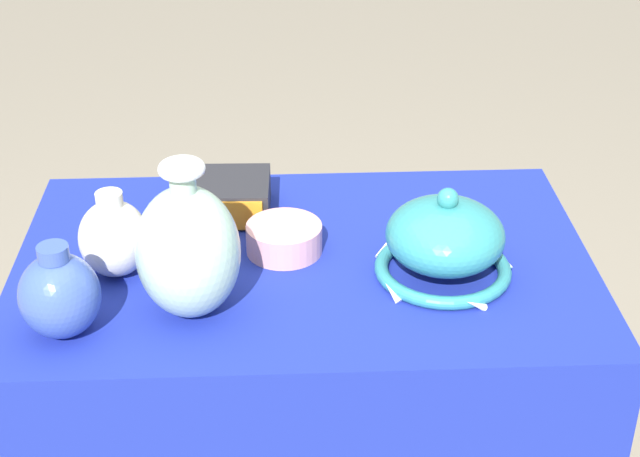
% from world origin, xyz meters
% --- Properties ---
extents(display_table, '(0.95, 0.62, 0.75)m').
position_xyz_m(display_table, '(0.00, -0.02, 0.65)').
color(display_table, olive).
rests_on(display_table, ground_plane).
extents(vase_tall_bulbous, '(0.16, 0.16, 0.25)m').
position_xyz_m(vase_tall_bulbous, '(-0.17, -0.15, 0.86)').
color(vase_tall_bulbous, '#A8CCB7').
rests_on(vase_tall_bulbous, display_table).
extents(vase_dome_bell, '(0.23, 0.23, 0.16)m').
position_xyz_m(vase_dome_bell, '(0.22, -0.07, 0.81)').
color(vase_dome_bell, teal).
rests_on(vase_dome_bell, display_table).
extents(mosaic_tile_box, '(0.17, 0.15, 0.06)m').
position_xyz_m(mosaic_tile_box, '(-0.14, 0.16, 0.78)').
color(mosaic_tile_box, '#232328').
rests_on(mosaic_tile_box, display_table).
extents(pot_squat_rose, '(0.13, 0.13, 0.05)m').
position_xyz_m(pot_squat_rose, '(-0.03, 0.02, 0.77)').
color(pot_squat_rose, '#D19399').
rests_on(pot_squat_rose, display_table).
extents(jar_round_cobalt, '(0.12, 0.12, 0.15)m').
position_xyz_m(jar_round_cobalt, '(-0.36, -0.20, 0.82)').
color(jar_round_cobalt, '#3851A8').
rests_on(jar_round_cobalt, display_table).
extents(jar_round_ivory, '(0.11, 0.11, 0.15)m').
position_xyz_m(jar_round_ivory, '(-0.30, -0.04, 0.81)').
color(jar_round_ivory, white).
rests_on(jar_round_ivory, display_table).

